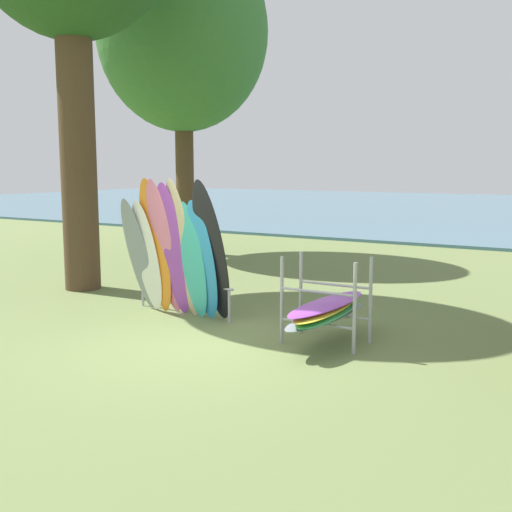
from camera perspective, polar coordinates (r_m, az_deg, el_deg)
ground_plane at (r=9.13m, az=-5.35°, el=-7.82°), size 80.00×80.00×0.00m
tree_mid_behind at (r=18.49m, az=-6.69°, el=19.46°), size 4.73×4.73×8.90m
leaning_board_pile at (r=10.47m, az=-7.47°, el=0.25°), size 2.19×0.81×2.32m
board_storage_rack at (r=8.98m, az=6.47°, el=-4.84°), size 1.15×2.13×1.25m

